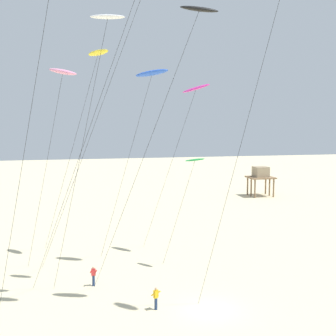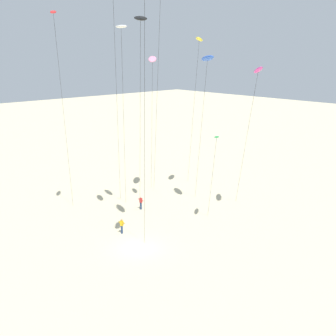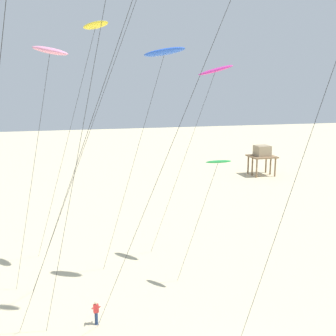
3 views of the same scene
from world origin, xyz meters
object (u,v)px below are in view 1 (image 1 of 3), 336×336
at_px(kite_green, 194,161).
at_px(kite_yellow, 98,54).
at_px(kite_white, 107,20).
at_px(kite_flyer_nearest, 93,275).
at_px(stilt_house, 261,175).
at_px(kite_blue, 152,74).
at_px(kite_magenta, 195,89).
at_px(kite_flyer_middle, 156,298).
at_px(kite_pink, 62,73).
at_px(kite_black, 198,12).

bearing_deg(kite_green, kite_yellow, 144.98).
xyz_separation_m(kite_white, kite_flyer_nearest, (-1.09, 3.02, -20.00)).
height_order(kite_yellow, stilt_house, kite_yellow).
height_order(kite_blue, kite_magenta, kite_blue).
xyz_separation_m(kite_flyer_middle, stilt_house, (28.18, 44.81, 2.97)).
relative_size(kite_magenta, kite_flyer_middle, 10.42).
distance_m(kite_flyer_nearest, kite_flyer_middle, 7.17).
relative_size(kite_white, kite_green, 2.06).
distance_m(kite_yellow, kite_magenta, 10.16).
bearing_deg(kite_blue, stilt_house, 52.22).
distance_m(kite_green, kite_pink, 13.98).
distance_m(kite_yellow, kite_flyer_middle, 24.04).
distance_m(kite_white, kite_pink, 8.23).
bearing_deg(kite_flyer_middle, stilt_house, 57.84).
bearing_deg(kite_yellow, kite_white, -91.03).
xyz_separation_m(kite_white, kite_black, (6.16, -2.42, 0.38)).
xyz_separation_m(kite_green, kite_flyer_nearest, (-9.43, -2.75, -9.04)).
bearing_deg(kite_flyer_middle, kite_green, 58.23).
relative_size(kite_blue, kite_flyer_nearest, 11.08).
bearing_deg(kite_blue, kite_white, -121.26).
relative_size(kite_white, stilt_house, 4.04).
bearing_deg(kite_flyer_nearest, stilt_house, 50.34).
bearing_deg(kite_flyer_middle, kite_flyer_nearest, 124.66).
xyz_separation_m(kite_black, kite_flyer_nearest, (-7.25, 5.44, -20.38)).
xyz_separation_m(kite_green, stilt_house, (22.82, 36.16, -6.07)).
relative_size(kite_green, kite_pink, 0.56).
height_order(kite_yellow, kite_magenta, kite_yellow).
height_order(kite_pink, kite_magenta, kite_pink).
xyz_separation_m(kite_pink, stilt_house, (34.35, 35.03, -13.89)).
xyz_separation_m(kite_yellow, kite_flyer_nearest, (-1.30, -8.45, -19.09)).
relative_size(kite_pink, kite_black, 0.84).
height_order(kite_magenta, kite_flyer_nearest, kite_magenta).
distance_m(kite_white, kite_blue, 9.76).
xyz_separation_m(kite_magenta, kite_flyer_middle, (-6.78, -13.30, -15.81)).
distance_m(kite_blue, kite_green, 8.98).
bearing_deg(kite_green, stilt_house, 57.74).
distance_m(kite_yellow, kite_black, 15.16).
bearing_deg(kite_blue, kite_black, -82.64).
relative_size(kite_white, kite_black, 0.97).
xyz_separation_m(kite_pink, kite_magenta, (12.95, 3.52, -1.05)).
distance_m(kite_black, kite_flyer_nearest, 22.30).
xyz_separation_m(kite_green, kite_black, (-2.18, -8.19, 11.34)).
relative_size(kite_pink, kite_flyer_middle, 10.99).
xyz_separation_m(kite_blue, kite_pink, (-8.01, -1.04, -0.15)).
relative_size(kite_black, kite_flyer_nearest, 13.10).
xyz_separation_m(kite_pink, kite_black, (9.35, -9.32, 3.52)).
relative_size(kite_yellow, stilt_house, 3.89).
xyz_separation_m(kite_blue, stilt_house, (26.34, 33.99, -14.03)).
bearing_deg(kite_flyer_middle, kite_pink, 122.28).
height_order(kite_green, kite_flyer_middle, kite_green).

